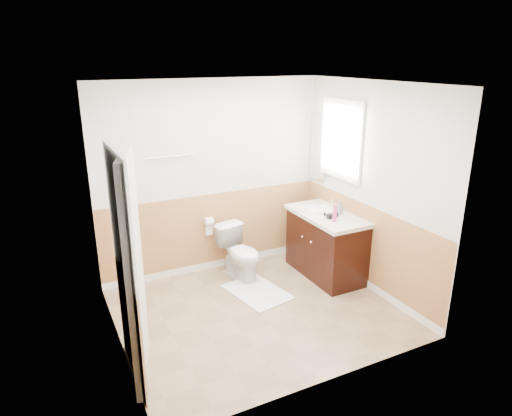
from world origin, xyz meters
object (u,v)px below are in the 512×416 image
soap_dispenser (339,207)px  vanity_cabinet (326,246)px  lotion_bottle (335,213)px  bath_mat (257,292)px  toilet (241,253)px

soap_dispenser → vanity_cabinet: bearing=150.2°
lotion_bottle → soap_dispenser: bearing=44.1°
lotion_bottle → bath_mat: bearing=166.2°
toilet → lotion_bottle: size_ratio=3.09×
bath_mat → lotion_bottle: size_ratio=3.64×
lotion_bottle → soap_dispenser: size_ratio=1.25×
soap_dispenser → lotion_bottle: bearing=-135.9°
vanity_cabinet → lotion_bottle: lotion_bottle is taller
vanity_cabinet → soap_dispenser: soap_dispenser is taller
toilet → soap_dispenser: (1.15, -0.50, 0.60)m
bath_mat → lotion_bottle: 1.35m
bath_mat → lotion_bottle: bearing=-13.8°
bath_mat → soap_dispenser: 1.47m
lotion_bottle → soap_dispenser: (0.22, 0.21, -0.02)m
toilet → vanity_cabinet: vanity_cabinet is taller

